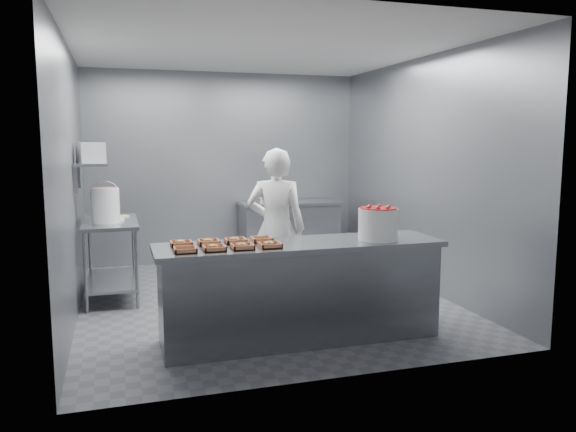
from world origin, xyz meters
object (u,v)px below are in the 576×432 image
at_px(tray_4, 181,243).
at_px(tray_5, 208,242).
at_px(worker, 276,228).
at_px(tray_2, 242,246).
at_px(prep_table, 111,247).
at_px(strawberry_tub, 378,223).
at_px(tray_3, 270,245).
at_px(tray_6, 235,240).
at_px(tray_0, 185,250).
at_px(tray_7, 262,239).
at_px(service_counter, 300,291).
at_px(tray_1, 214,248).
at_px(appliance, 91,153).
at_px(glaze_bucket, 106,205).
at_px(back_counter, 289,231).

distance_m(tray_4, tray_5, 0.24).
distance_m(tray_4, worker, 1.45).
xyz_separation_m(tray_2, tray_5, (-0.24, 0.29, 0.00)).
height_order(prep_table, strawberry_tub, strawberry_tub).
xyz_separation_m(tray_3, tray_6, (-0.24, 0.29, 0.00)).
bearing_deg(tray_0, tray_2, -0.00).
bearing_deg(tray_0, tray_7, 21.81).
xyz_separation_m(tray_4, worker, (1.12, 0.92, -0.06)).
distance_m(service_counter, tray_7, 0.59).
xyz_separation_m(service_counter, strawberry_tub, (0.72, -0.08, 0.61)).
bearing_deg(strawberry_tub, tray_1, -177.73).
height_order(prep_table, appliance, appliance).
bearing_deg(strawberry_tub, tray_4, 172.68).
bearing_deg(tray_5, tray_6, 0.00).
distance_m(tray_5, strawberry_tub, 1.55).
relative_size(strawberry_tub, glaze_bucket, 0.78).
bearing_deg(back_counter, tray_7, -111.49).
xyz_separation_m(back_counter, tray_0, (-1.94, -3.39, 0.47)).
bearing_deg(worker, prep_table, -4.93).
height_order(back_counter, glaze_bucket, glaze_bucket).
height_order(tray_0, tray_5, tray_5).
bearing_deg(worker, tray_3, 93.98).
relative_size(tray_2, tray_4, 1.00).
relative_size(back_counter, tray_5, 8.01).
distance_m(service_counter, tray_4, 1.16).
height_order(tray_0, glaze_bucket, glaze_bucket).
bearing_deg(back_counter, tray_1, -116.68).
bearing_deg(tray_4, strawberry_tub, -7.32).
xyz_separation_m(tray_2, appliance, (-1.25, 1.97, 0.75)).
xyz_separation_m(back_counter, strawberry_tub, (-0.18, -3.33, 0.61)).
xyz_separation_m(tray_6, strawberry_tub, (1.29, -0.23, 0.14)).
relative_size(prep_table, tray_5, 6.40).
bearing_deg(tray_0, prep_table, 106.18).
distance_m(tray_6, tray_7, 0.24).
bearing_deg(glaze_bucket, tray_3, -54.96).
relative_size(worker, appliance, 5.84).
distance_m(tray_2, worker, 1.37).
xyz_separation_m(tray_3, worker, (0.40, 1.21, -0.06)).
relative_size(tray_6, appliance, 0.63).
xyz_separation_m(service_counter, tray_1, (-0.81, -0.14, 0.47)).
bearing_deg(tray_6, glaze_bucket, 124.15).
xyz_separation_m(service_counter, glaze_bucket, (-1.69, 1.80, 0.65)).
xyz_separation_m(service_counter, prep_table, (-1.65, 1.95, 0.14)).
distance_m(strawberry_tub, glaze_bucket, 3.06).
distance_m(service_counter, tray_3, 0.59).
height_order(glaze_bucket, appliance, appliance).
height_order(tray_6, appliance, appliance).
bearing_deg(glaze_bucket, strawberry_tub, -37.96).
bearing_deg(tray_2, tray_7, 49.85).
relative_size(tray_3, tray_5, 1.00).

